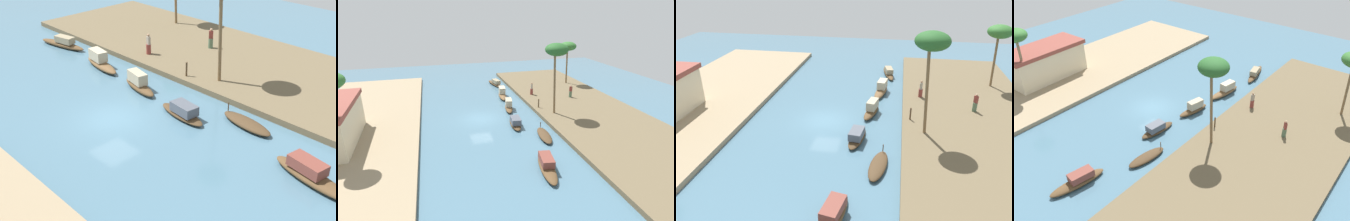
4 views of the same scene
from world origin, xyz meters
The scene contains 14 objects.
river_water centered at (0.00, 0.00, 0.00)m, with size 66.61×66.61×0.00m, color #476B7F.
riverbank_left centered at (0.00, -12.89, 0.22)m, with size 40.83×12.16×0.43m, color brown.
riverbank_right centered at (0.00, 12.89, 0.22)m, with size 40.83×12.16×0.43m, color #937F60.
sampan_midstream centered at (-2.98, -3.29, 0.40)m, with size 3.85×1.50×1.01m.
sampan_upstream_small centered at (13.42, -4.98, 0.38)m, with size 5.13×1.90×1.04m.
sampan_with_red_awning centered at (2.03, -3.99, 0.51)m, with size 3.68×1.61×1.32m.
sampan_open_hull centered at (-11.98, -3.12, 0.42)m, with size 4.71×1.91×1.10m.
sampan_foreground centered at (7.28, -4.52, 0.50)m, with size 4.37×1.63×1.38m.
sampan_downstream_large centered at (-6.48, -5.25, 0.23)m, with size 3.83×1.62×0.98m.
person_on_near_bank centered at (6.03, -8.54, 1.12)m, with size 0.49×0.49×1.73m.
person_by_mooring centered at (3.39, -13.31, 1.12)m, with size 0.56×0.56×1.74m.
mooring_post centered at (0.69, -7.47, 0.97)m, with size 0.14×0.14×1.08m, color #4C3823.
palm_tree_left_near centered at (-1.53, -8.41, 7.71)m, with size 2.59×2.59×8.15m.
palm_tree_left_far centered at (10.53, -16.22, 6.28)m, with size 2.55×2.55×6.66m.
Camera 3 is at (-24.97, -6.10, 13.16)m, focal length 34.27 mm.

